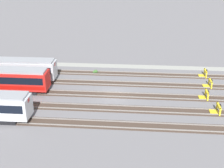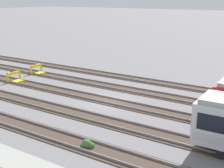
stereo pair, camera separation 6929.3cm
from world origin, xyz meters
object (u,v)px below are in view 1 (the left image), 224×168
bumper_stop_nearest_track (204,74)px  bumper_stop_near_inner_track (209,84)px  bumper_stop_middle_track (205,95)px  subway_car_front_row_leftmost (2,69)px  weed_clump (95,72)px  bumper_stop_far_inner_track (217,109)px

bumper_stop_nearest_track → bumper_stop_near_inner_track: bearing=89.4°
bumper_stop_middle_track → subway_car_front_row_leftmost: bearing=-7.5°
bumper_stop_near_inner_track → weed_clump: 19.23m
bumper_stop_nearest_track → bumper_stop_near_inner_track: same height
bumper_stop_middle_track → weed_clump: 19.41m
bumper_stop_near_inner_track → bumper_stop_far_inner_track: 8.63m
weed_clump → subway_car_front_row_leftmost: bearing=16.7°
subway_car_front_row_leftmost → bumper_stop_near_inner_track: bearing=-179.9°
bumper_stop_middle_track → weed_clump: (17.33, -8.74, -0.27)m
subway_car_front_row_leftmost → weed_clump: subway_car_front_row_leftmost is taller
subway_car_front_row_leftmost → bumper_stop_nearest_track: 34.04m
bumper_stop_near_inner_track → weed_clump: (18.71, -4.45, -0.27)m
bumper_stop_nearest_track → weed_clump: size_ratio=2.18×
subway_car_front_row_leftmost → bumper_stop_near_inner_track: (-33.68, -0.04, -1.53)m
bumper_stop_far_inner_track → weed_clump: (18.06, -13.05, -0.27)m
subway_car_front_row_leftmost → bumper_stop_far_inner_track: size_ratio=9.01×
bumper_stop_nearest_track → weed_clump: 18.75m
bumper_stop_far_inner_track → weed_clump: size_ratio=2.17×
bumper_stop_near_inner_track → bumper_stop_middle_track: same height
bumper_stop_nearest_track → bumper_stop_far_inner_track: same height
bumper_stop_far_inner_track → weed_clump: bumper_stop_far_inner_track is taller
bumper_stop_nearest_track → bumper_stop_near_inner_track: 4.32m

